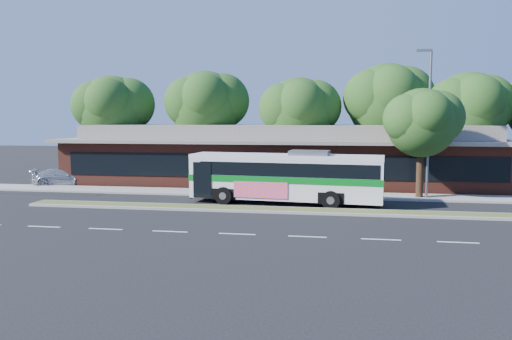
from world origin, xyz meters
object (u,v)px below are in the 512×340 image
Objects in this scene: transit_bus at (286,174)px; sedan at (63,177)px; lamp_post at (428,119)px; sidewalk_tree at (427,121)px.

transit_bus is 18.08m from sedan.
sidewalk_tree is at bearing 99.15° from lamp_post.
lamp_post is 2.09× the size of sedan.
sedan is (-17.23, 5.35, -1.11)m from transit_bus.
sedan is 25.89m from sidewalk_tree.
transit_bus is at bearing -160.60° from lamp_post.
lamp_post is at bearing 24.98° from transit_bus.
lamp_post reaches higher than transit_bus.
lamp_post reaches higher than sedan.
lamp_post is 9.34m from transit_bus.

